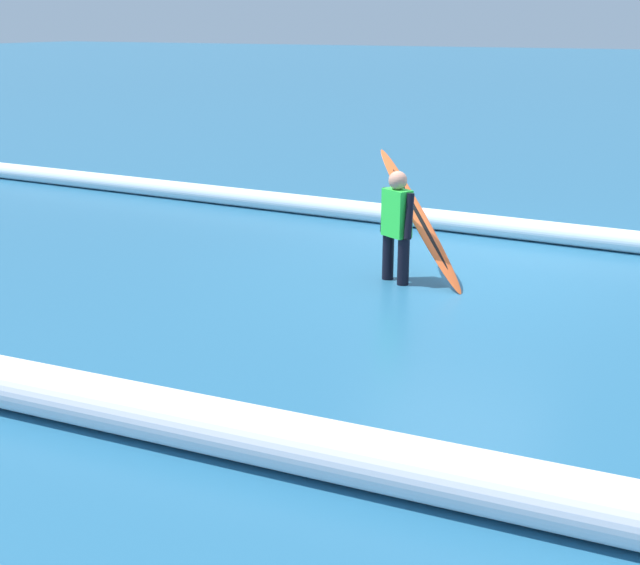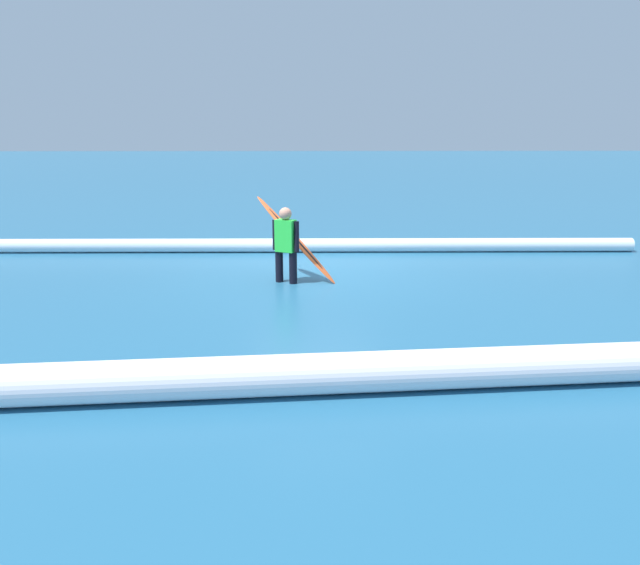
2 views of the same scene
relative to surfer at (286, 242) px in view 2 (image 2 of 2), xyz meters
The scene contains 5 objects.
ground_plane 1.23m from the surfer, 122.33° to the right, with size 179.48×179.48×0.00m, color #256084.
surfer is the anchor object (origin of this frame).
surfboard 0.36m from the surfer, 117.39° to the right, with size 1.54×1.09×1.48m.
wave_crest_foreground 3.19m from the surfer, 61.58° to the right, with size 0.31×0.31×18.42m, color white.
wave_crest_midground 4.75m from the surfer, 76.58° to the left, with size 0.42×0.42×15.95m, color white.
Camera 2 is at (0.22, 10.60, 2.53)m, focal length 31.76 mm.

